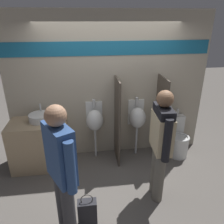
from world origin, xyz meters
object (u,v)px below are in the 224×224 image
(cell_phone, at_px, (54,124))
(shopping_bag, at_px, (88,214))
(urinal_far, at_px, (137,118))
(person_with_lanyard, at_px, (62,170))
(urinal_near_counter, at_px, (95,120))
(sink_basin, at_px, (40,117))
(person_in_vest, at_px, (161,140))
(toilet, at_px, (178,140))

(cell_phone, bearing_deg, shopping_bag, -69.15)
(urinal_far, bearing_deg, shopping_bag, -122.66)
(person_with_lanyard, xyz_separation_m, shopping_bag, (0.26, 0.04, -0.76))
(cell_phone, relative_size, urinal_near_counter, 0.12)
(sink_basin, bearing_deg, person_in_vest, -30.98)
(urinal_near_counter, height_order, person_with_lanyard, person_with_lanyard)
(urinal_near_counter, distance_m, toilet, 1.71)
(urinal_near_counter, distance_m, shopping_bag, 1.71)
(urinal_far, height_order, toilet, urinal_far)
(sink_basin, relative_size, toilet, 0.42)
(cell_phone, relative_size, shopping_bag, 0.26)
(cell_phone, bearing_deg, sink_basin, 143.54)
(cell_phone, distance_m, person_with_lanyard, 1.38)
(cell_phone, height_order, person_in_vest, person_in_vest)
(urinal_near_counter, height_order, toilet, urinal_near_counter)
(person_with_lanyard, bearing_deg, shopping_bag, -110.08)
(urinal_near_counter, relative_size, person_with_lanyard, 0.66)
(toilet, bearing_deg, person_in_vest, -126.87)
(urinal_near_counter, bearing_deg, sink_basin, -174.23)
(urinal_far, height_order, shopping_bag, urinal_far)
(sink_basin, xyz_separation_m, cell_phone, (0.25, -0.18, -0.06))
(urinal_near_counter, height_order, person_in_vest, person_in_vest)
(cell_phone, distance_m, shopping_bag, 1.56)
(urinal_far, relative_size, person_in_vest, 0.68)
(person_in_vest, relative_size, person_with_lanyard, 0.97)
(cell_phone, distance_m, urinal_far, 1.55)
(cell_phone, relative_size, urinal_far, 0.12)
(urinal_near_counter, distance_m, person_in_vest, 1.48)
(urinal_far, xyz_separation_m, shopping_bag, (-1.02, -1.60, -0.58))
(sink_basin, height_order, toilet, sink_basin)
(person_in_vest, bearing_deg, toilet, -33.03)
(urinal_near_counter, xyz_separation_m, person_with_lanyard, (-0.47, -1.63, 0.18))
(urinal_near_counter, bearing_deg, cell_phone, -158.38)
(sink_basin, bearing_deg, urinal_far, 3.12)
(cell_phone, xyz_separation_m, person_in_vest, (1.56, -0.90, 0.10))
(person_in_vest, bearing_deg, urinal_near_counter, 39.68)
(urinal_near_counter, height_order, shopping_bag, urinal_near_counter)
(sink_basin, xyz_separation_m, urinal_far, (1.77, 0.10, -0.16))
(sink_basin, bearing_deg, urinal_near_counter, 5.77)
(urinal_near_counter, relative_size, shopping_bag, 2.18)
(sink_basin, relative_size, urinal_near_counter, 0.33)
(toilet, relative_size, person_in_vest, 0.53)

